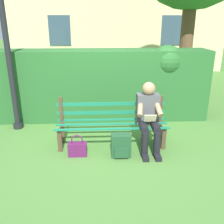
{
  "coord_description": "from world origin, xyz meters",
  "views": [
    {
      "loc": [
        0.18,
        3.99,
        2.08
      ],
      "look_at": [
        0.0,
        0.1,
        0.67
      ],
      "focal_mm": 39.79,
      "sensor_mm": 36.0,
      "label": 1
    }
  ],
  "objects_px": {
    "park_bench": "(112,122)",
    "backpack": "(121,146)",
    "lamp_post": "(4,25)",
    "handbag": "(77,149)",
    "person_seated": "(149,115)"
  },
  "relations": [
    {
      "from": "park_bench",
      "to": "lamp_post",
      "type": "distance_m",
      "value": 2.64
    },
    {
      "from": "park_bench",
      "to": "handbag",
      "type": "distance_m",
      "value": 0.76
    },
    {
      "from": "park_bench",
      "to": "handbag",
      "type": "bearing_deg",
      "value": 34.85
    },
    {
      "from": "backpack",
      "to": "lamp_post",
      "type": "height_order",
      "value": "lamp_post"
    },
    {
      "from": "person_seated",
      "to": "lamp_post",
      "type": "height_order",
      "value": "lamp_post"
    },
    {
      "from": "park_bench",
      "to": "backpack",
      "type": "distance_m",
      "value": 0.52
    },
    {
      "from": "handbag",
      "to": "lamp_post",
      "type": "height_order",
      "value": "lamp_post"
    },
    {
      "from": "person_seated",
      "to": "backpack",
      "type": "xyz_separation_m",
      "value": [
        0.49,
        0.28,
        -0.42
      ]
    },
    {
      "from": "handbag",
      "to": "person_seated",
      "type": "bearing_deg",
      "value": -168.86
    },
    {
      "from": "lamp_post",
      "to": "backpack",
      "type": "bearing_deg",
      "value": 148.51
    },
    {
      "from": "park_bench",
      "to": "handbag",
      "type": "relative_size",
      "value": 5.16
    },
    {
      "from": "lamp_post",
      "to": "park_bench",
      "type": "bearing_deg",
      "value": 157.15
    },
    {
      "from": "handbag",
      "to": "lamp_post",
      "type": "relative_size",
      "value": 0.11
    },
    {
      "from": "park_bench",
      "to": "lamp_post",
      "type": "xyz_separation_m",
      "value": [
        1.92,
        -0.81,
        1.62
      ]
    },
    {
      "from": "park_bench",
      "to": "lamp_post",
      "type": "height_order",
      "value": "lamp_post"
    }
  ]
}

